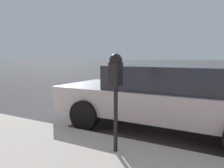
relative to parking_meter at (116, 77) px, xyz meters
name	(u,v)px	position (x,y,z in m)	size (l,w,h in m)	color
ground_plane	(160,116)	(2.75, 0.12, -1.25)	(220.00, 220.00, 0.00)	#424244
parking_meter	(116,77)	(0.00, 0.00, 0.00)	(0.21, 0.19, 1.47)	black
car_silver	(168,95)	(1.77, -0.32, -0.51)	(2.06, 4.73, 1.36)	#B7BABF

